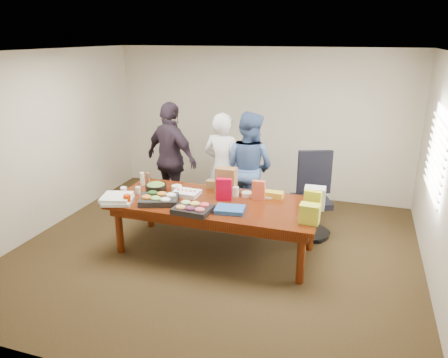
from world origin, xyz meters
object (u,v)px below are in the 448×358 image
(conference_table, at_px, (216,226))
(person_right, at_px, (248,168))
(person_center, at_px, (223,168))
(sheet_cake, at_px, (187,193))
(salad_bowl, at_px, (156,188))
(office_chair, at_px, (311,198))

(conference_table, bearing_deg, person_right, 82.83)
(conference_table, distance_m, person_center, 1.19)
(sheet_cake, height_order, salad_bowl, salad_bowl)
(office_chair, xyz_separation_m, person_center, (-1.42, 0.14, 0.28))
(salad_bowl, bearing_deg, sheet_cake, -2.67)
(office_chair, distance_m, person_center, 1.46)
(person_right, distance_m, salad_bowl, 1.52)
(person_center, height_order, person_right, person_right)
(sheet_cake, relative_size, salad_bowl, 1.18)
(person_right, height_order, salad_bowl, person_right)
(person_center, relative_size, person_right, 0.99)
(salad_bowl, bearing_deg, conference_table, -6.96)
(office_chair, relative_size, person_right, 0.68)
(person_center, xyz_separation_m, salad_bowl, (-0.71, -0.93, -0.09))
(conference_table, distance_m, salad_bowl, 1.05)
(conference_table, bearing_deg, sheet_cake, 168.59)
(person_center, bearing_deg, conference_table, 111.18)
(sheet_cake, bearing_deg, person_right, 62.99)
(person_right, bearing_deg, office_chair, -177.42)
(office_chair, bearing_deg, salad_bowl, 179.10)
(person_center, bearing_deg, person_right, -154.63)
(conference_table, xyz_separation_m, office_chair, (1.18, 0.90, 0.23))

